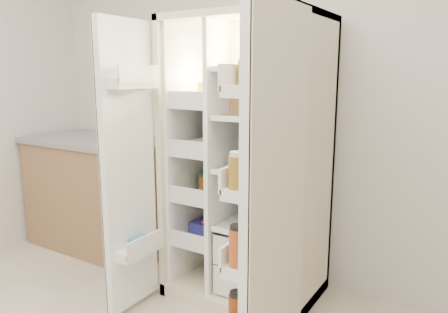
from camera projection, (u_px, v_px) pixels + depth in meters
The scene contains 5 objects.
wall_back at pixel (265, 89), 3.00m from camera, with size 4.00×0.02×2.70m, color silver.
refrigerator at pixel (253, 184), 2.78m from camera, with size 0.92×0.70×1.80m.
freezer_door at pixel (129, 170), 2.52m from camera, with size 0.15×0.40×1.72m.
fridge_door at pixel (271, 202), 1.94m from camera, with size 0.17×0.58×1.72m.
kitchen_counter at pixel (103, 193), 3.57m from camera, with size 1.28×0.68×0.93m.
Camera 1 is at (1.37, -0.73, 1.45)m, focal length 34.00 mm.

